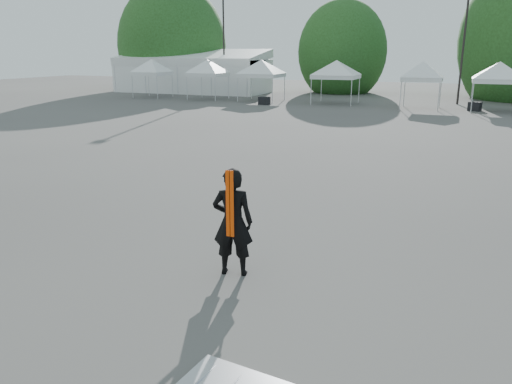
% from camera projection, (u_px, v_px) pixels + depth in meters
% --- Properties ---
extents(ground, '(120.00, 120.00, 0.00)m').
position_uv_depth(ground, '(302.00, 232.00, 11.39)').
color(ground, '#474442').
rests_on(ground, ground).
extents(marquee, '(15.00, 6.25, 4.23)m').
position_uv_depth(marquee, '(192.00, 72.00, 50.00)').
color(marquee, white).
rests_on(marquee, ground).
extents(light_pole_west, '(0.60, 0.25, 10.30)m').
position_uv_depth(light_pole_west, '(224.00, 32.00, 46.64)').
color(light_pole_west, black).
rests_on(light_pole_west, ground).
extents(light_pole_east, '(0.60, 0.25, 9.80)m').
position_uv_depth(light_pole_east, '(465.00, 30.00, 37.42)').
color(light_pole_east, black).
rests_on(light_pole_east, ground).
extents(tree_far_w, '(4.80, 4.80, 7.30)m').
position_uv_depth(tree_far_w, '(172.00, 46.00, 53.41)').
color(tree_far_w, '#382314').
rests_on(tree_far_w, ground).
extents(tree_mid_w, '(4.16, 4.16, 6.33)m').
position_uv_depth(tree_mid_w, '(342.00, 52.00, 48.93)').
color(tree_mid_w, '#382314').
rests_on(tree_mid_w, ground).
extents(tent_a, '(3.88, 3.88, 3.88)m').
position_uv_depth(tent_a, '(151.00, 62.00, 44.03)').
color(tent_a, silver).
rests_on(tent_a, ground).
extents(tent_b, '(4.01, 4.01, 3.88)m').
position_uv_depth(tent_b, '(207.00, 63.00, 42.05)').
color(tent_b, silver).
rests_on(tent_b, ground).
extents(tent_c, '(4.53, 4.53, 3.88)m').
position_uv_depth(tent_c, '(261.00, 63.00, 40.71)').
color(tent_c, silver).
rests_on(tent_c, ground).
extents(tent_d, '(4.67, 4.67, 3.88)m').
position_uv_depth(tent_d, '(337.00, 64.00, 38.49)').
color(tent_d, silver).
rests_on(tent_d, ground).
extents(tent_e, '(3.88, 3.88, 3.88)m').
position_uv_depth(tent_e, '(423.00, 65.00, 35.13)').
color(tent_e, silver).
rests_on(tent_e, ground).
extents(tent_f, '(4.56, 4.56, 3.88)m').
position_uv_depth(tent_f, '(500.00, 66.00, 33.24)').
color(tent_f, silver).
rests_on(tent_f, ground).
extents(man, '(0.83, 0.64, 2.01)m').
position_uv_depth(man, '(233.00, 222.00, 8.98)').
color(man, black).
rests_on(man, ground).
extents(crate_west, '(0.84, 0.69, 0.60)m').
position_uv_depth(crate_west, '(264.00, 101.00, 38.47)').
color(crate_west, black).
rests_on(crate_west, ground).
extents(crate_mid, '(0.95, 0.85, 0.61)m').
position_uv_depth(crate_mid, '(475.00, 106.00, 34.48)').
color(crate_mid, black).
rests_on(crate_mid, ground).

